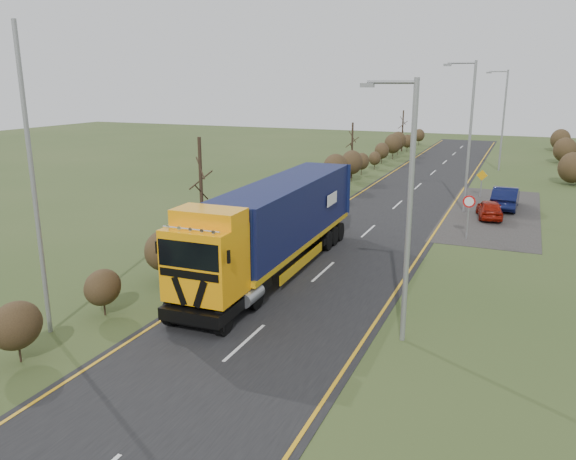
% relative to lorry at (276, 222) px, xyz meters
% --- Properties ---
extents(ground, '(160.00, 160.00, 0.00)m').
position_rel_lorry_xyz_m(ground, '(2.06, -3.20, -2.41)').
color(ground, '#32451D').
rests_on(ground, ground).
extents(road, '(8.00, 120.00, 0.02)m').
position_rel_lorry_xyz_m(road, '(2.06, 6.80, -2.40)').
color(road, black).
rests_on(road, ground).
extents(layby, '(6.00, 18.00, 0.02)m').
position_rel_lorry_xyz_m(layby, '(8.56, 16.80, -2.40)').
color(layby, '#2B2826').
rests_on(layby, ground).
extents(lane_markings, '(7.52, 116.00, 0.01)m').
position_rel_lorry_xyz_m(lane_markings, '(2.06, 6.50, -2.38)').
color(lane_markings, orange).
rests_on(lane_markings, road).
extents(hedgerow, '(2.24, 102.04, 6.05)m').
position_rel_lorry_xyz_m(hedgerow, '(-3.94, 4.70, -0.79)').
color(hedgerow, '#322416').
rests_on(hedgerow, ground).
extents(lorry, '(2.97, 15.30, 4.25)m').
position_rel_lorry_xyz_m(lorry, '(0.00, 0.00, 0.00)').
color(lorry, black).
rests_on(lorry, ground).
extents(car_red_hatchback, '(2.03, 3.82, 1.24)m').
position_rel_lorry_xyz_m(car_red_hatchback, '(8.44, 15.12, -1.79)').
color(car_red_hatchback, maroon).
rests_on(car_red_hatchback, ground).
extents(car_blue_sedan, '(1.78, 4.76, 1.55)m').
position_rel_lorry_xyz_m(car_blue_sedan, '(9.24, 18.60, -1.63)').
color(car_blue_sedan, black).
rests_on(car_blue_sedan, ground).
extents(streetlight_near, '(1.87, 0.18, 8.79)m').
position_rel_lorry_xyz_m(streetlight_near, '(6.86, -4.84, 2.42)').
color(streetlight_near, gray).
rests_on(streetlight_near, ground).
extents(streetlight_mid, '(2.11, 0.20, 9.98)m').
position_rel_lorry_xyz_m(streetlight_mid, '(6.57, 16.51, 3.12)').
color(streetlight_mid, gray).
rests_on(streetlight_mid, ground).
extents(streetlight_far, '(2.07, 0.19, 9.74)m').
position_rel_lorry_xyz_m(streetlight_far, '(7.73, 36.95, 2.98)').
color(streetlight_far, gray).
rests_on(streetlight_far, ground).
extents(left_pole, '(0.16, 0.16, 10.56)m').
position_rel_lorry_xyz_m(left_pole, '(-4.77, -9.13, 2.87)').
color(left_pole, gray).
rests_on(left_pole, ground).
extents(speed_sign, '(0.69, 0.10, 2.51)m').
position_rel_lorry_xyz_m(speed_sign, '(7.60, 9.45, -0.64)').
color(speed_sign, gray).
rests_on(speed_sign, ground).
extents(warning_board, '(0.81, 0.11, 2.13)m').
position_rel_lorry_xyz_m(warning_board, '(7.32, 22.06, -1.09)').
color(warning_board, gray).
rests_on(warning_board, ground).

